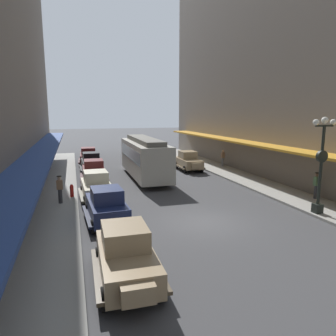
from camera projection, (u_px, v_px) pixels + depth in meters
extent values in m
plane|color=#424244|center=(202.00, 222.00, 15.95)|extent=(200.00, 200.00, 0.00)
cube|color=#99968E|center=(45.00, 238.00, 13.78)|extent=(3.00, 60.00, 0.15)
cube|color=#99968E|center=(322.00, 208.00, 18.09)|extent=(3.00, 60.00, 0.15)
cube|color=navy|center=(25.00, 173.00, 13.10)|extent=(1.80, 54.00, 0.16)
cube|color=orange|center=(335.00, 158.00, 17.76)|extent=(1.80, 54.00, 0.16)
cube|color=beige|center=(97.00, 189.00, 19.87)|extent=(1.83, 3.95, 0.80)
cube|color=beige|center=(96.00, 177.00, 19.97)|extent=(1.50, 1.75, 0.70)
cube|color=#8C9EA8|center=(96.00, 177.00, 19.97)|extent=(1.42, 1.71, 0.42)
cube|color=beige|center=(101.00, 196.00, 17.88)|extent=(0.95, 0.39, 0.52)
cube|color=#6D6856|center=(112.00, 192.00, 20.23)|extent=(0.36, 3.52, 0.12)
cube|color=#6D6856|center=(81.00, 195.00, 19.62)|extent=(0.36, 3.52, 0.12)
cylinder|color=black|center=(113.00, 199.00, 18.92)|extent=(0.24, 0.69, 0.68)
cylinder|color=black|center=(85.00, 202.00, 18.41)|extent=(0.24, 0.69, 0.68)
cylinder|color=black|center=(107.00, 189.00, 21.47)|extent=(0.24, 0.69, 0.68)
cylinder|color=black|center=(82.00, 191.00, 20.95)|extent=(0.24, 0.69, 0.68)
cube|color=#591919|center=(94.00, 173.00, 25.14)|extent=(1.77, 3.93, 0.80)
cube|color=#591919|center=(94.00, 164.00, 24.77)|extent=(1.47, 1.73, 0.70)
cube|color=#8C9EA8|center=(94.00, 164.00, 24.77)|extent=(1.40, 1.69, 0.42)
cube|color=#591919|center=(93.00, 168.00, 27.14)|extent=(0.94, 0.38, 0.52)
cube|color=black|center=(82.00, 177.00, 24.93)|extent=(0.30, 3.51, 0.12)
cube|color=black|center=(106.00, 176.00, 25.45)|extent=(0.30, 3.51, 0.12)
cylinder|color=black|center=(83.00, 175.00, 26.28)|extent=(0.23, 0.68, 0.68)
cylinder|color=black|center=(103.00, 174.00, 26.72)|extent=(0.23, 0.68, 0.68)
cylinder|color=black|center=(84.00, 182.00, 23.69)|extent=(0.23, 0.68, 0.68)
cylinder|color=black|center=(106.00, 181.00, 24.13)|extent=(0.23, 0.68, 0.68)
cube|color=#997F5B|center=(126.00, 260.00, 10.23)|extent=(1.77, 3.93, 0.80)
cube|color=#997F5B|center=(125.00, 236.00, 10.34)|extent=(1.47, 1.73, 0.70)
cube|color=#8C9EA8|center=(125.00, 236.00, 10.34)|extent=(1.40, 1.69, 0.42)
cube|color=#997F5B|center=(138.00, 295.00, 8.20)|extent=(0.94, 0.38, 0.52)
cube|color=#4C3F2D|center=(155.00, 266.00, 10.54)|extent=(0.31, 3.51, 0.12)
cube|color=#4C3F2D|center=(97.00, 273.00, 10.03)|extent=(0.31, 3.51, 0.12)
cylinder|color=black|center=(161.00, 290.00, 9.23)|extent=(0.23, 0.68, 0.68)
cylinder|color=black|center=(105.00, 299.00, 8.79)|extent=(0.23, 0.68, 0.68)
cylinder|color=black|center=(143.00, 251.00, 11.81)|extent=(0.23, 0.68, 0.68)
cylinder|color=black|center=(99.00, 257.00, 11.38)|extent=(0.23, 0.68, 0.68)
cube|color=#997F5B|center=(188.00, 163.00, 30.30)|extent=(1.79, 3.94, 0.80)
cube|color=#997F5B|center=(188.00, 155.00, 30.41)|extent=(1.48, 1.73, 0.70)
cube|color=#8C9EA8|center=(188.00, 155.00, 30.41)|extent=(1.41, 1.70, 0.42)
cube|color=#997F5B|center=(196.00, 166.00, 28.28)|extent=(0.94, 0.38, 0.52)
cube|color=#4C3F2D|center=(198.00, 166.00, 30.61)|extent=(0.32, 3.51, 0.12)
cube|color=#4C3F2D|center=(179.00, 166.00, 30.11)|extent=(0.32, 3.51, 0.12)
cylinder|color=black|center=(201.00, 169.00, 29.29)|extent=(0.24, 0.69, 0.68)
cylinder|color=black|center=(185.00, 170.00, 28.87)|extent=(0.24, 0.69, 0.68)
cylinder|color=black|center=(191.00, 164.00, 31.88)|extent=(0.24, 0.69, 0.68)
cylinder|color=black|center=(176.00, 165.00, 31.45)|extent=(0.24, 0.69, 0.68)
cube|color=black|center=(92.00, 164.00, 29.30)|extent=(1.80, 3.94, 0.80)
cube|color=black|center=(91.00, 156.00, 29.41)|extent=(1.48, 1.74, 0.70)
cube|color=#8C9EA8|center=(91.00, 156.00, 29.41)|extent=(1.41, 1.70, 0.42)
cube|color=black|center=(94.00, 168.00, 27.30)|extent=(0.94, 0.38, 0.52)
cube|color=black|center=(102.00, 167.00, 29.65)|extent=(0.33, 3.52, 0.12)
cube|color=black|center=(81.00, 168.00, 29.06)|extent=(0.33, 3.52, 0.12)
cylinder|color=black|center=(102.00, 171.00, 28.35)|extent=(0.24, 0.69, 0.68)
cylinder|color=black|center=(84.00, 172.00, 27.85)|extent=(0.24, 0.69, 0.68)
cylinder|color=black|center=(99.00, 166.00, 30.90)|extent=(0.24, 0.69, 0.68)
cylinder|color=black|center=(82.00, 167.00, 30.40)|extent=(0.24, 0.69, 0.68)
cube|color=#19234C|center=(106.00, 208.00, 15.83)|extent=(1.89, 3.98, 0.80)
cube|color=#19234C|center=(107.00, 195.00, 15.46)|extent=(1.52, 1.77, 0.70)
cube|color=#8C9EA8|center=(107.00, 195.00, 15.46)|extent=(1.45, 1.73, 0.42)
cube|color=#19234C|center=(101.00, 197.00, 17.79)|extent=(0.95, 0.41, 0.52)
cube|color=black|center=(88.00, 216.00, 15.56)|extent=(0.41, 3.52, 0.12)
cube|color=black|center=(125.00, 212.00, 16.20)|extent=(0.41, 3.52, 0.12)
cylinder|color=black|center=(88.00, 210.00, 16.89)|extent=(0.25, 0.69, 0.68)
cylinder|color=black|center=(117.00, 207.00, 17.43)|extent=(0.25, 0.69, 0.68)
cylinder|color=black|center=(94.00, 227.00, 14.36)|extent=(0.25, 0.69, 0.68)
cylinder|color=black|center=(128.00, 223.00, 14.90)|extent=(0.25, 0.69, 0.68)
cube|color=#591919|center=(88.00, 157.00, 33.92)|extent=(1.83, 3.95, 0.80)
cube|color=#591919|center=(88.00, 151.00, 33.55)|extent=(1.50, 1.75, 0.70)
cube|color=#8C9EA8|center=(88.00, 151.00, 33.55)|extent=(1.42, 1.71, 0.42)
cube|color=#591919|center=(88.00, 154.00, 35.94)|extent=(0.95, 0.39, 0.52)
cube|color=black|center=(80.00, 161.00, 33.73)|extent=(0.36, 3.52, 0.12)
cube|color=black|center=(98.00, 160.00, 34.22)|extent=(0.36, 3.52, 0.12)
cylinder|color=black|center=(81.00, 160.00, 35.08)|extent=(0.24, 0.69, 0.68)
cylinder|color=black|center=(96.00, 159.00, 35.49)|extent=(0.24, 0.69, 0.68)
cylinder|color=black|center=(81.00, 163.00, 32.49)|extent=(0.24, 0.69, 0.68)
cylinder|color=black|center=(97.00, 163.00, 32.90)|extent=(0.24, 0.69, 0.68)
cube|color=#ADA899|center=(145.00, 158.00, 26.33)|extent=(2.60, 9.63, 2.70)
cube|color=#5F5C54|center=(144.00, 140.00, 26.06)|extent=(1.59, 8.66, 0.36)
cube|color=#8C9EA8|center=(144.00, 153.00, 26.25)|extent=(2.62, 8.86, 0.95)
cube|color=black|center=(153.00, 183.00, 23.88)|extent=(2.01, 1.22, 0.40)
cube|color=black|center=(138.00, 170.00, 29.32)|extent=(2.01, 1.22, 0.40)
cube|color=black|center=(317.00, 208.00, 16.94)|extent=(0.44, 0.44, 0.50)
cylinder|color=black|center=(321.00, 166.00, 16.53)|extent=(0.16, 0.16, 4.20)
cube|color=black|center=(324.00, 126.00, 16.17)|extent=(1.10, 0.10, 0.10)
sphere|color=white|center=(316.00, 122.00, 15.98)|extent=(0.32, 0.32, 0.32)
sphere|color=white|center=(333.00, 122.00, 16.30)|extent=(0.32, 0.32, 0.32)
sphere|color=white|center=(325.00, 120.00, 16.12)|extent=(0.36, 0.36, 0.36)
cylinder|color=black|center=(322.00, 156.00, 16.45)|extent=(0.64, 0.18, 0.64)
cylinder|color=silver|center=(320.00, 156.00, 16.54)|extent=(0.56, 0.02, 0.56)
cylinder|color=#B21E19|center=(72.00, 191.00, 20.20)|extent=(0.24, 0.24, 0.70)
sphere|color=#B21E19|center=(72.00, 186.00, 20.14)|extent=(0.20, 0.20, 0.20)
cylinder|color=#2D2D33|center=(316.00, 192.00, 19.72)|extent=(0.24, 0.24, 0.85)
cube|color=#4C724C|center=(317.00, 181.00, 19.60)|extent=(0.36, 0.22, 0.56)
sphere|color=brown|center=(317.00, 175.00, 19.53)|extent=(0.22, 0.22, 0.22)
cylinder|color=black|center=(317.00, 173.00, 19.51)|extent=(0.28, 0.28, 0.04)
cylinder|color=slate|center=(223.00, 162.00, 31.80)|extent=(0.24, 0.24, 0.85)
cube|color=#8C6647|center=(223.00, 155.00, 31.68)|extent=(0.36, 0.22, 0.56)
sphere|color=tan|center=(223.00, 151.00, 31.61)|extent=(0.22, 0.22, 0.22)
cylinder|color=#2D2D33|center=(60.00, 196.00, 18.73)|extent=(0.24, 0.24, 0.85)
cube|color=#8C6647|center=(60.00, 185.00, 18.61)|extent=(0.36, 0.22, 0.56)
sphere|color=beige|center=(59.00, 178.00, 18.54)|extent=(0.22, 0.22, 0.22)
cylinder|color=black|center=(59.00, 176.00, 18.52)|extent=(0.28, 0.28, 0.04)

